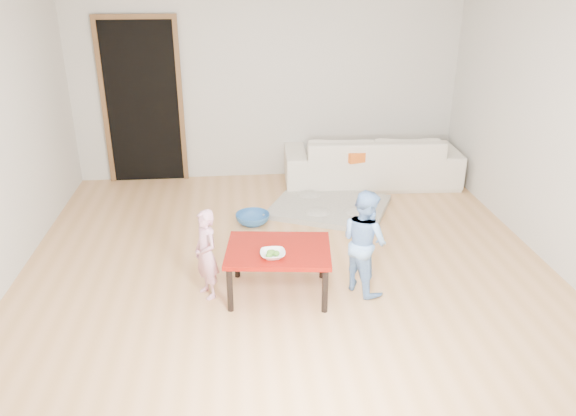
{
  "coord_description": "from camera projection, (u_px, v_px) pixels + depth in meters",
  "views": [
    {
      "loc": [
        -0.45,
        -4.77,
        2.63
      ],
      "look_at": [
        0.0,
        -0.2,
        0.65
      ],
      "focal_mm": 35.0,
      "sensor_mm": 36.0,
      "label": 1
    }
  ],
  "objects": [
    {
      "name": "bowl",
      "position": [
        273.0,
        254.0,
        4.59
      ],
      "size": [
        0.21,
        0.21,
        0.05
      ],
      "primitive_type": "imported",
      "color": "white",
      "rests_on": "red_table"
    },
    {
      "name": "blanket",
      "position": [
        329.0,
        207.0,
        6.6
      ],
      "size": [
        1.6,
        1.5,
        0.06
      ],
      "primitive_type": null,
      "rotation": [
        0.0,
        0.0,
        -0.43
      ],
      "color": "beige",
      "rests_on": "floor"
    },
    {
      "name": "cushion",
      "position": [
        360.0,
        153.0,
        7.01
      ],
      "size": [
        0.55,
        0.51,
        0.12
      ],
      "primitive_type": "cube",
      "rotation": [
        0.0,
        0.0,
        0.27
      ],
      "color": "orange",
      "rests_on": "sofa"
    },
    {
      "name": "red_table",
      "position": [
        279.0,
        271.0,
        4.83
      ],
      "size": [
        0.95,
        0.76,
        0.44
      ],
      "primitive_type": null,
      "rotation": [
        0.0,
        0.0,
        -0.12
      ],
      "color": "maroon",
      "rests_on": "floor"
    },
    {
      "name": "floor",
      "position": [
        286.0,
        261.0,
        5.44
      ],
      "size": [
        5.0,
        5.0,
        0.01
      ],
      "primitive_type": "cube",
      "color": "tan",
      "rests_on": "ground"
    },
    {
      "name": "right_wall",
      "position": [
        556.0,
        124.0,
        5.15
      ],
      "size": [
        0.02,
        5.0,
        2.6
      ],
      "primitive_type": "cube",
      "color": "beige",
      "rests_on": "floor"
    },
    {
      "name": "child_pink",
      "position": [
        206.0,
        254.0,
        4.73
      ],
      "size": [
        0.31,
        0.35,
        0.8
      ],
      "primitive_type": "imported",
      "rotation": [
        0.0,
        0.0,
        -1.07
      ],
      "color": "#D8628E",
      "rests_on": "floor"
    },
    {
      "name": "sofa",
      "position": [
        371.0,
        159.0,
        7.3
      ],
      "size": [
        2.27,
        0.98,
        0.65
      ],
      "primitive_type": "imported",
      "rotation": [
        0.0,
        0.0,
        3.09
      ],
      "color": "silver",
      "rests_on": "floor"
    },
    {
      "name": "child_blue",
      "position": [
        364.0,
        241.0,
        4.8
      ],
      "size": [
        0.53,
        0.57,
        0.93
      ],
      "primitive_type": "imported",
      "rotation": [
        0.0,
        0.0,
        2.09
      ],
      "color": "#6189E1",
      "rests_on": "floor"
    },
    {
      "name": "doorway",
      "position": [
        143.0,
        103.0,
        7.16
      ],
      "size": [
        1.02,
        0.08,
        2.11
      ],
      "primitive_type": null,
      "color": "brown",
      "rests_on": "back_wall"
    },
    {
      "name": "basin",
      "position": [
        253.0,
        219.0,
        6.22
      ],
      "size": [
        0.38,
        0.38,
        0.12
      ],
      "primitive_type": "imported",
      "color": "#2A5F9F",
      "rests_on": "floor"
    },
    {
      "name": "broccoli",
      "position": [
        273.0,
        254.0,
        4.59
      ],
      "size": [
        0.12,
        0.12,
        0.06
      ],
      "primitive_type": null,
      "color": "#2D5919",
      "rests_on": "red_table"
    },
    {
      "name": "back_wall",
      "position": [
        268.0,
        79.0,
        7.21
      ],
      "size": [
        5.0,
        0.02,
        2.6
      ],
      "primitive_type": "cube",
      "color": "beige",
      "rests_on": "floor"
    }
  ]
}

